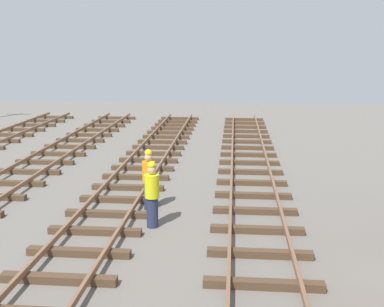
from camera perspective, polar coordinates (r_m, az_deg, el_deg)
The scene contains 2 objects.
track_worker_foreground at distance 14.55m, azimuth -5.16°, elevation -3.13°, with size 0.40×0.40×1.87m.
track_worker_distant at distance 13.12m, azimuth -4.78°, elevation -4.91°, with size 0.40×0.40×1.87m.
Camera 1 is at (0.01, -1.61, 4.91)m, focal length 44.81 mm.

